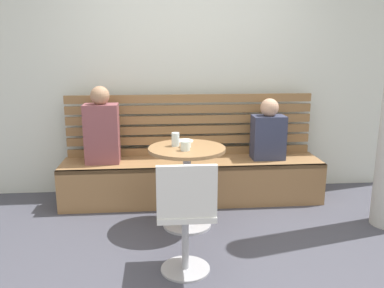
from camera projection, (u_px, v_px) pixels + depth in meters
ground at (206, 257)px, 3.11m from camera, size 8.00×8.00×0.00m
back_wall at (189, 61)px, 4.36m from camera, size 5.20×0.10×2.90m
booth_bench at (192, 181)px, 4.22m from camera, size 2.70×0.52×0.44m
booth_backrest at (190, 125)px, 4.33m from camera, size 2.65×0.04×0.67m
cafe_table at (187, 172)px, 3.54m from camera, size 0.68×0.68×0.74m
white_chair at (186, 214)px, 2.76m from camera, size 0.40×0.40×0.85m
person_adult at (102, 129)px, 4.03m from camera, size 0.34×0.22×0.78m
person_child_left at (268, 132)px, 4.20m from camera, size 0.34×0.22×0.64m
cup_ceramic_white at (187, 143)px, 3.49m from camera, size 0.08×0.08×0.07m
cup_glass_tall at (175, 139)px, 3.53m from camera, size 0.07×0.07×0.12m
cup_glass_short at (185, 146)px, 3.38m from camera, size 0.08×0.08×0.08m
plate_small at (184, 141)px, 3.71m from camera, size 0.17×0.17×0.01m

